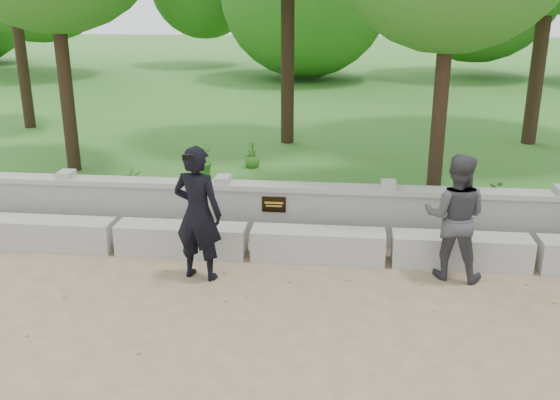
{
  "coord_description": "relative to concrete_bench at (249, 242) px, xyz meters",
  "views": [
    {
      "loc": [
        1.36,
        -6.37,
        3.67
      ],
      "look_at": [
        0.52,
        1.3,
        1.09
      ],
      "focal_mm": 40.0,
      "sensor_mm": 36.0,
      "label": 1
    }
  ],
  "objects": [
    {
      "name": "lawn",
      "position": [
        -0.0,
        12.1,
        -0.1
      ],
      "size": [
        40.0,
        22.0,
        0.25
      ],
      "primitive_type": "cube",
      "color": "#427129",
      "rests_on": "ground"
    },
    {
      "name": "shrub_c",
      "position": [
        3.87,
        1.4,
        0.29
      ],
      "size": [
        0.58,
        0.54,
        0.53
      ],
      "primitive_type": "imported",
      "rotation": [
        0.0,
        0.0,
        3.46
      ],
      "color": "#3E7A29",
      "rests_on": "lawn"
    },
    {
      "name": "man_main",
      "position": [
        -0.55,
        -0.75,
        0.69
      ],
      "size": [
        0.75,
        0.68,
        1.82
      ],
      "color": "black",
      "rests_on": "ground"
    },
    {
      "name": "concrete_bench",
      "position": [
        0.0,
        0.0,
        0.0
      ],
      "size": [
        11.9,
        0.45,
        0.45
      ],
      "color": "#B3B0A9",
      "rests_on": "ground"
    },
    {
      "name": "ground",
      "position": [
        -0.0,
        -1.9,
        -0.22
      ],
      "size": [
        80.0,
        80.0,
        0.0
      ],
      "primitive_type": "plane",
      "color": "#9E8361",
      "rests_on": "ground"
    },
    {
      "name": "shrub_d",
      "position": [
        -0.54,
        3.92,
        0.33
      ],
      "size": [
        0.42,
        0.44,
        0.62
      ],
      "primitive_type": "imported",
      "rotation": [
        0.0,
        0.0,
        5.13
      ],
      "color": "#3E7A29",
      "rests_on": "lawn"
    },
    {
      "name": "visitor_left",
      "position": [
        2.81,
        -0.36,
        0.63
      ],
      "size": [
        0.96,
        0.83,
        1.71
      ],
      "color": "#3C3B40",
      "rests_on": "ground"
    },
    {
      "name": "shrub_b",
      "position": [
        -1.38,
        3.2,
        0.34
      ],
      "size": [
        0.43,
        0.45,
        0.63
      ],
      "primitive_type": "imported",
      "rotation": [
        0.0,
        0.0,
        2.19
      ],
      "color": "#3E7A29",
      "rests_on": "lawn"
    },
    {
      "name": "parapet_wall",
      "position": [
        0.0,
        0.7,
        0.24
      ],
      "size": [
        12.5,
        0.35,
        0.9
      ],
      "color": "#A8A69F",
      "rests_on": "ground"
    },
    {
      "name": "shrub_a",
      "position": [
        -2.18,
        1.42,
        0.35
      ],
      "size": [
        0.38,
        0.42,
        0.66
      ],
      "primitive_type": "imported",
      "rotation": [
        0.0,
        0.0,
        1.03
      ],
      "color": "#3E7A29",
      "rests_on": "lawn"
    }
  ]
}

